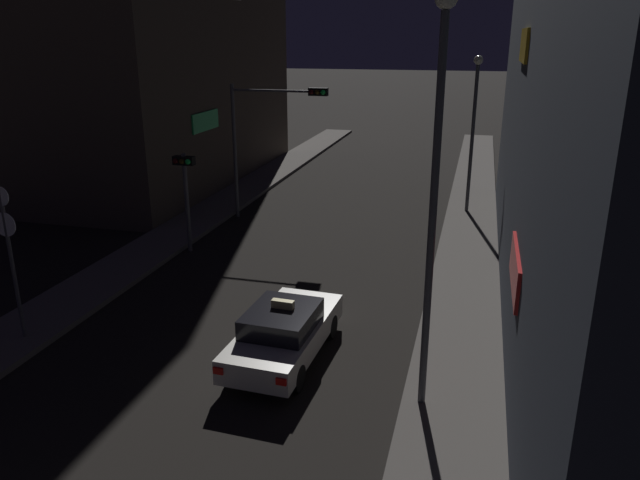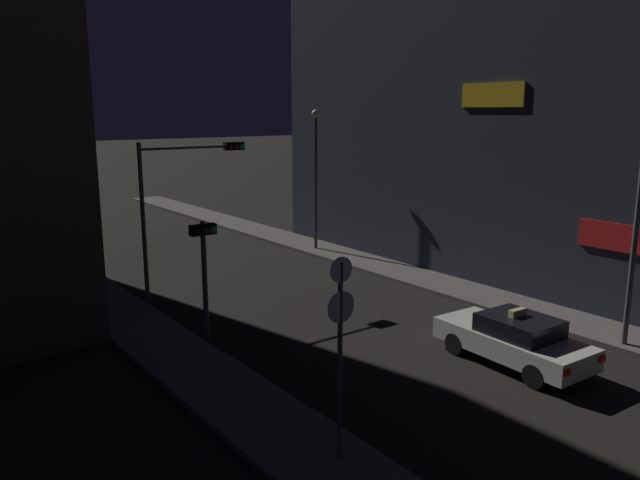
# 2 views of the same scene
# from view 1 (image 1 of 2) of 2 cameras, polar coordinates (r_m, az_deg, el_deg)

# --- Properties ---
(sidewalk_left) EXTENTS (2.22, 50.42, 0.17)m
(sidewalk_left) POSITION_cam_1_polar(r_m,az_deg,el_deg) (29.26, -9.42, 3.13)
(sidewalk_left) COLOR #5B5651
(sidewalk_left) RESTS_ON ground_plane
(sidewalk_right) EXTENTS (2.22, 50.42, 0.17)m
(sidewalk_right) POSITION_cam_1_polar(r_m,az_deg,el_deg) (26.81, 13.95, 1.39)
(sidewalk_right) COLOR #5B5651
(sidewalk_right) RESTS_ON ground_plane
(taxi) EXTENTS (2.00, 4.53, 1.62)m
(taxi) POSITION_cam_1_polar(r_m,az_deg,el_deg) (15.40, -3.40, -8.62)
(taxi) COLOR silver
(taxi) RESTS_ON ground_plane
(traffic_light_overhead) EXTENTS (4.28, 0.42, 5.87)m
(traffic_light_overhead) POSITION_cam_1_polar(r_m,az_deg,el_deg) (26.35, -5.02, 10.76)
(traffic_light_overhead) COLOR #47474C
(traffic_light_overhead) RESTS_ON ground_plane
(traffic_light_left_kerb) EXTENTS (0.80, 0.42, 3.73)m
(traffic_light_left_kerb) POSITION_cam_1_polar(r_m,az_deg,el_deg) (22.91, -12.58, 5.32)
(traffic_light_left_kerb) COLOR #47474C
(traffic_light_left_kerb) RESTS_ON ground_plane
(sign_pole_left) EXTENTS (0.63, 0.10, 4.11)m
(sign_pole_left) POSITION_cam_1_polar(r_m,az_deg,el_deg) (17.32, -27.20, -0.77)
(sign_pole_left) COLOR #47474C
(sign_pole_left) RESTS_ON sidewalk_left
(street_lamp_near_block) EXTENTS (0.42, 0.42, 8.47)m
(street_lamp_near_block) POSITION_cam_1_polar(r_m,az_deg,el_deg) (11.95, 10.81, 6.29)
(street_lamp_near_block) COLOR #47474C
(street_lamp_near_block) RESTS_ON sidewalk_right
(street_lamp_far_block) EXTENTS (0.39, 0.39, 6.85)m
(street_lamp_far_block) POSITION_cam_1_polar(r_m,az_deg,el_deg) (27.88, 14.27, 10.93)
(street_lamp_far_block) COLOR #47474C
(street_lamp_far_block) RESTS_ON sidewalk_right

